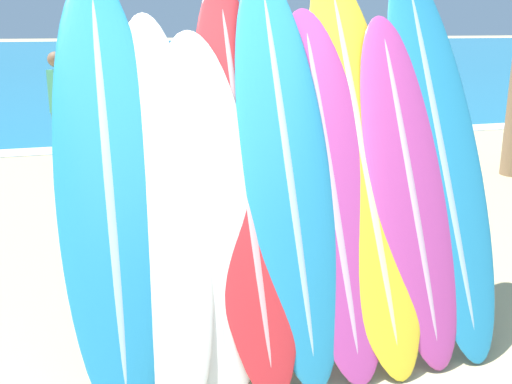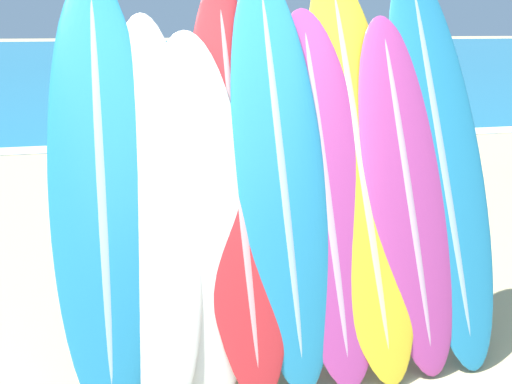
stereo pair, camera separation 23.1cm
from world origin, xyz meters
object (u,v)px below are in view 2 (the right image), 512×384
(surfboard_slot_5, at_px, (325,187))
(surfboard_slot_4, at_px, (280,167))
(surfboard_slot_2, at_px, (198,208))
(surfboard_slot_7, at_px, (405,186))
(person_near_water, at_px, (343,105))
(person_mid_beach, at_px, (263,125))
(person_far_right, at_px, (81,103))
(surfboard_rack, at_px, (286,290))
(surfboard_slot_8, at_px, (439,154))
(surfboard_slot_0, at_px, (101,179))
(person_far_left, at_px, (286,107))
(surfboard_slot_6, at_px, (359,161))
(surfboard_slot_1, at_px, (154,200))
(surfboard_slot_3, at_px, (238,177))

(surfboard_slot_5, bearing_deg, surfboard_slot_4, 171.62)
(surfboard_slot_2, xyz_separation_m, surfboard_slot_7, (1.25, 0.02, 0.04))
(person_near_water, xyz_separation_m, person_mid_beach, (-1.28, -1.17, -0.01))
(surfboard_slot_7, height_order, person_far_right, surfboard_slot_7)
(surfboard_rack, distance_m, surfboard_slot_8, 1.27)
(surfboard_slot_0, height_order, surfboard_slot_7, surfboard_slot_0)
(person_far_left, distance_m, person_far_right, 2.91)
(surfboard_slot_0, xyz_separation_m, surfboard_slot_6, (1.51, 0.02, 0.02))
(surfboard_slot_2, distance_m, surfboard_slot_8, 1.53)
(surfboard_slot_1, relative_size, surfboard_slot_2, 1.05)
(surfboard_rack, height_order, surfboard_slot_1, surfboard_slot_1)
(surfboard_slot_5, relative_size, surfboard_slot_7, 1.02)
(surfboard_slot_5, bearing_deg, surfboard_slot_1, -179.57)
(surfboard_slot_1, height_order, surfboard_slot_8, surfboard_slot_8)
(surfboard_slot_8, bearing_deg, person_near_water, 78.45)
(surfboard_slot_2, bearing_deg, person_mid_beach, 68.90)
(surfboard_slot_6, xyz_separation_m, person_far_right, (-1.92, 5.55, -0.29))
(surfboard_slot_6, height_order, surfboard_slot_8, surfboard_slot_8)
(surfboard_slot_0, height_order, surfboard_slot_2, surfboard_slot_0)
(surfboard_slot_0, distance_m, surfboard_slot_1, 0.31)
(person_mid_beach, bearing_deg, surfboard_slot_0, -67.09)
(person_far_right, bearing_deg, surfboard_slot_5, -115.98)
(surfboard_rack, xyz_separation_m, surfboard_slot_3, (-0.26, 0.15, 0.66))
(surfboard_slot_4, height_order, surfboard_slot_7, surfboard_slot_4)
(surfboard_slot_1, bearing_deg, surfboard_slot_7, -0.75)
(surfboard_slot_1, height_order, surfboard_slot_6, surfboard_slot_6)
(surfboard_slot_3, height_order, surfboard_slot_5, surfboard_slot_3)
(surfboard_slot_5, height_order, person_far_right, surfboard_slot_5)
(surfboard_slot_6, relative_size, person_near_water, 1.27)
(surfboard_slot_2, distance_m, surfboard_slot_3, 0.29)
(surfboard_slot_3, height_order, person_far_left, surfboard_slot_3)
(surfboard_slot_5, bearing_deg, surfboard_slot_6, 18.05)
(surfboard_slot_1, relative_size, surfboard_slot_4, 0.88)
(surfboard_slot_6, relative_size, person_far_left, 1.52)
(person_far_left, bearing_deg, surfboard_rack, 58.75)
(surfboard_slot_4, xyz_separation_m, surfboard_slot_8, (1.03, 0.03, 0.02))
(surfboard_slot_1, distance_m, surfboard_slot_4, 0.74)
(surfboard_slot_6, height_order, surfboard_slot_7, surfboard_slot_6)
(surfboard_rack, height_order, surfboard_slot_0, surfboard_slot_0)
(surfboard_rack, relative_size, person_far_right, 1.50)
(surfboard_slot_6, xyz_separation_m, person_far_left, (0.84, 4.65, -0.32))
(surfboard_slot_7, relative_size, person_mid_beach, 1.12)
(surfboard_slot_0, height_order, surfboard_slot_1, surfboard_slot_0)
(surfboard_slot_5, distance_m, person_mid_beach, 2.47)
(surfboard_slot_2, height_order, surfboard_slot_3, surfboard_slot_3)
(person_mid_beach, bearing_deg, surfboard_slot_8, -22.44)
(surfboard_rack, relative_size, surfboard_slot_1, 1.16)
(surfboard_slot_3, bearing_deg, person_far_right, 101.85)
(surfboard_rack, relative_size, surfboard_slot_7, 1.17)
(surfboard_slot_0, distance_m, surfboard_slot_8, 2.03)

